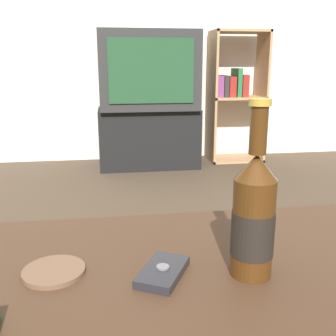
# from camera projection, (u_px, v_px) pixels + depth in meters

# --- Properties ---
(back_wall) EXTENTS (8.00, 0.05, 2.60)m
(back_wall) POSITION_uv_depth(u_px,v_px,m) (111.00, 3.00, 3.21)
(back_wall) COLOR silver
(back_wall) RESTS_ON ground_plane
(tv_stand) EXTENTS (0.80, 0.44, 0.47)m
(tv_stand) POSITION_uv_depth(u_px,v_px,m) (149.00, 137.00, 3.24)
(tv_stand) COLOR black
(tv_stand) RESTS_ON ground_plane
(television) EXTENTS (0.76, 0.54, 0.59)m
(television) POSITION_uv_depth(u_px,v_px,m) (148.00, 71.00, 3.10)
(television) COLOR #2D2D2D
(television) RESTS_ON tv_stand
(bookshelf) EXTENTS (0.46, 0.30, 1.09)m
(bookshelf) POSITION_uv_depth(u_px,v_px,m) (235.00, 94.00, 3.34)
(bookshelf) COLOR tan
(bookshelf) RESTS_ON ground_plane
(beer_bottle) EXTENTS (0.07, 0.07, 0.28)m
(beer_bottle) POSITION_uv_depth(u_px,v_px,m) (253.00, 217.00, 0.60)
(beer_bottle) COLOR #47280F
(beer_bottle) RESTS_ON coffee_table
(cell_phone) EXTENTS (0.10, 0.12, 0.02)m
(cell_phone) POSITION_uv_depth(u_px,v_px,m) (163.00, 272.00, 0.62)
(cell_phone) COLOR #232328
(cell_phone) RESTS_ON coffee_table
(coaster) EXTENTS (0.10, 0.10, 0.01)m
(coaster) POSITION_uv_depth(u_px,v_px,m) (54.00, 271.00, 0.63)
(coaster) COLOR brown
(coaster) RESTS_ON coffee_table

